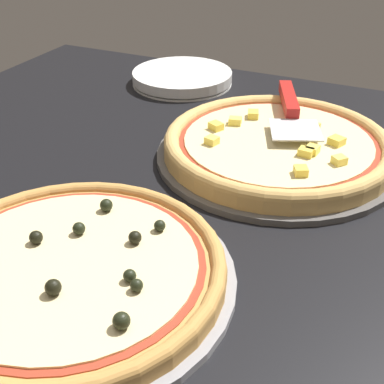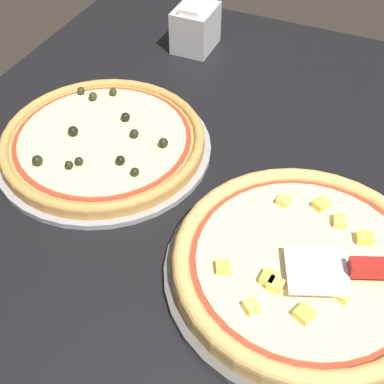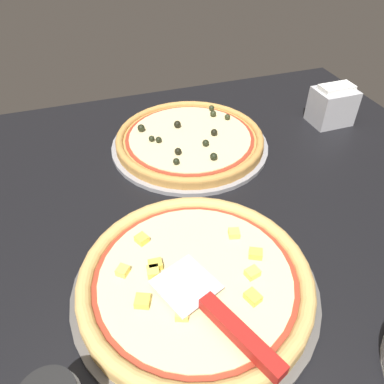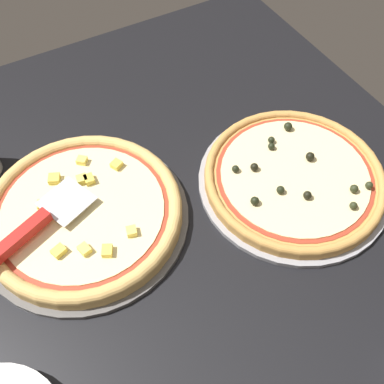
{
  "view_description": "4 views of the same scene",
  "coord_description": "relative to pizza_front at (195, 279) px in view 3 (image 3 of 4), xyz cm",
  "views": [
    {
      "loc": [
        -29.12,
        60.21,
        41.03
      ],
      "look_at": [
        -2.96,
        3.76,
        3.0
      ],
      "focal_mm": 50.0,
      "sensor_mm": 36.0,
      "label": 1
    },
    {
      "loc": [
        -56.68,
        -20.12,
        61.91
      ],
      "look_at": [
        -2.96,
        3.76,
        3.0
      ],
      "focal_mm": 50.0,
      "sensor_mm": 36.0,
      "label": 2
    },
    {
      "loc": [
        -20.93,
        -49.64,
        51.2
      ],
      "look_at": [
        -2.96,
        3.76,
        3.0
      ],
      "focal_mm": 35.0,
      "sensor_mm": 36.0,
      "label": 3
    },
    {
      "loc": [
        40.8,
        -20.66,
        72.21
      ],
      "look_at": [
        -2.96,
        3.76,
        3.0
      ],
      "focal_mm": 42.0,
      "sensor_mm": 36.0,
      "label": 4
    }
  ],
  "objects": [
    {
      "name": "ground_plane",
      "position": [
        9.06,
        16.0,
        -4.49
      ],
      "size": [
        124.14,
        110.96,
        3.6
      ],
      "primitive_type": "cube",
      "color": "black"
    },
    {
      "name": "pizza_pan_front",
      "position": [
        0.01,
        -0.0,
        -2.19
      ],
      "size": [
        39.23,
        39.23,
        1.0
      ],
      "primitive_type": "cylinder",
      "color": "#565451",
      "rests_on": "ground_plane"
    },
    {
      "name": "pizza_front",
      "position": [
        0.0,
        0.0,
        0.0
      ],
      "size": [
        36.87,
        36.87,
        3.69
      ],
      "color": "#DBAD60",
      "rests_on": "pizza_pan_front"
    },
    {
      "name": "pizza_pan_back",
      "position": [
        12.19,
        39.52,
        -2.19
      ],
      "size": [
        37.9,
        37.9,
        1.0
      ],
      "primitive_type": "cylinder",
      "color": "#939399",
      "rests_on": "ground_plane"
    },
    {
      "name": "pizza_back",
      "position": [
        12.19,
        39.52,
        -0.36
      ],
      "size": [
        35.62,
        35.62,
        3.82
      ],
      "color": "#C68E47",
      "rests_on": "pizza_pan_back"
    },
    {
      "name": "serving_spatula",
      "position": [
        1.13,
        -10.12,
        2.82
      ],
      "size": [
        13.01,
        22.39,
        2.0
      ],
      "color": "silver",
      "rests_on": "pizza_front"
    },
    {
      "name": "napkin_holder",
      "position": [
        51.29,
        39.01,
        2.24
      ],
      "size": [
        10.28,
        8.19,
        10.46
      ],
      "color": "#B2B2B7",
      "rests_on": "ground_plane"
    }
  ]
}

